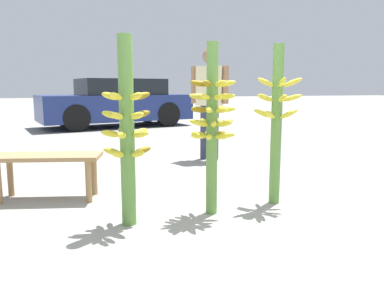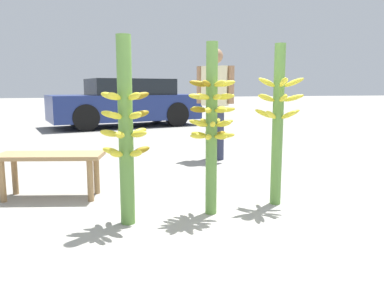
{
  "view_description": "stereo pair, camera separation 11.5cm",
  "coord_description": "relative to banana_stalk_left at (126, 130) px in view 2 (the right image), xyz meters",
  "views": [
    {
      "loc": [
        -1.11,
        -2.63,
        1.12
      ],
      "look_at": [
        -0.09,
        0.55,
        0.61
      ],
      "focal_mm": 35.0,
      "sensor_mm": 36.0,
      "label": 1
    },
    {
      "loc": [
        -1.0,
        -2.66,
        1.12
      ],
      "look_at": [
        -0.09,
        0.55,
        0.61
      ],
      "focal_mm": 35.0,
      "sensor_mm": 36.0,
      "label": 2
    }
  ],
  "objects": [
    {
      "name": "vendor_person",
      "position": [
        1.61,
        2.44,
        0.25
      ],
      "size": [
        0.54,
        0.41,
        1.7
      ],
      "rotation": [
        0.0,
        0.0,
        -0.61
      ],
      "color": "#2D334C",
      "rests_on": "ground_plane"
    },
    {
      "name": "banana_stalk_right",
      "position": [
        1.43,
        0.14,
        0.05
      ],
      "size": [
        0.46,
        0.45,
        1.51
      ],
      "color": "#5B8C3D",
      "rests_on": "ground_plane"
    },
    {
      "name": "banana_stalk_center",
      "position": [
        0.74,
        0.05,
        0.05
      ],
      "size": [
        0.41,
        0.41,
        1.5
      ],
      "color": "#5B8C3D",
      "rests_on": "ground_plane"
    },
    {
      "name": "ground_plane",
      "position": [
        0.7,
        -0.34,
        -0.78
      ],
      "size": [
        80.0,
        80.0,
        0.0
      ],
      "primitive_type": "plane",
      "color": "gray"
    },
    {
      "name": "parked_car",
      "position": [
        0.83,
        7.95,
        -0.11
      ],
      "size": [
        4.42,
        2.55,
        1.35
      ],
      "rotation": [
        0.0,
        0.0,
        1.78
      ],
      "color": "navy",
      "rests_on": "ground_plane"
    },
    {
      "name": "market_bench",
      "position": [
        -0.67,
        0.95,
        -0.41
      ],
      "size": [
        1.1,
        0.63,
        0.45
      ],
      "rotation": [
        0.0,
        0.0,
        -0.25
      ],
      "color": "#99754C",
      "rests_on": "ground_plane"
    },
    {
      "name": "banana_stalk_left",
      "position": [
        0.0,
        0.0,
        0.0
      ],
      "size": [
        0.42,
        0.4,
        1.52
      ],
      "color": "#5B8C3D",
      "rests_on": "ground_plane"
    }
  ]
}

